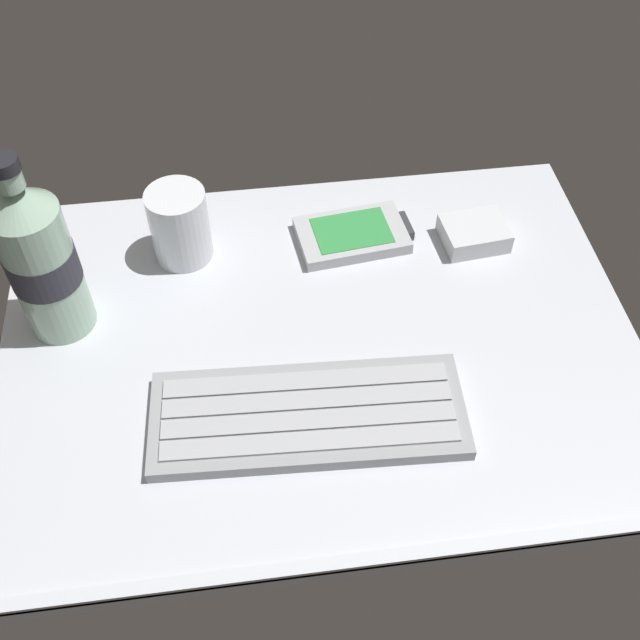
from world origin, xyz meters
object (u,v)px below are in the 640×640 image
(keyboard, at_px, (308,415))
(handheld_device, at_px, (353,235))
(water_bottle, at_px, (40,259))
(juice_cup, at_px, (180,227))
(charger_block, at_px, (474,234))

(keyboard, bearing_deg, handheld_device, 71.19)
(handheld_device, xyz_separation_m, water_bottle, (-0.31, -0.08, 0.08))
(handheld_device, distance_m, juice_cup, 0.19)
(water_bottle, bearing_deg, keyboard, -32.84)
(handheld_device, bearing_deg, water_bottle, -165.67)
(handheld_device, height_order, water_bottle, water_bottle)
(handheld_device, height_order, juice_cup, juice_cup)
(keyboard, height_order, handheld_device, keyboard)
(handheld_device, xyz_separation_m, charger_block, (0.13, -0.02, 0.00))
(juice_cup, xyz_separation_m, charger_block, (0.32, -0.02, -0.03))
(handheld_device, bearing_deg, keyboard, -108.81)
(juice_cup, relative_size, charger_block, 1.21)
(keyboard, relative_size, juice_cup, 3.47)
(handheld_device, relative_size, juice_cup, 1.57)
(keyboard, relative_size, water_bottle, 1.42)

